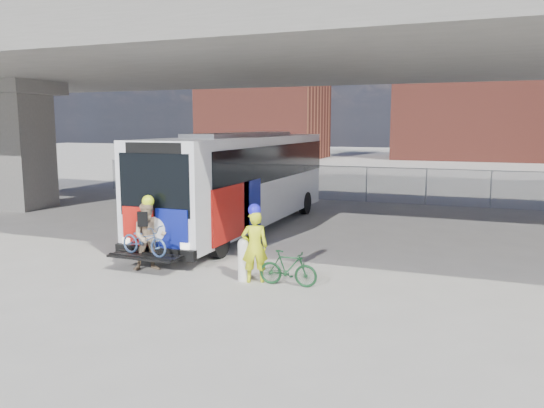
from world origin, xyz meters
The scene contains 9 objects.
ground centered at (0.00, 0.00, 0.00)m, with size 160.00×160.00×0.00m, color #9E9991.
bus centered at (-2.00, 3.07, 2.11)m, with size 2.67×12.95×3.69m.
overpass centered at (0.00, 4.00, 6.54)m, with size 40.00×16.00×7.95m.
chainlink_fence centered at (0.00, 12.00, 1.42)m, with size 30.00×0.06×30.00m.
brick_buildings centered at (1.23, 48.23, 5.42)m, with size 54.00×22.00×12.00m.
bollard centered at (0.82, -3.27, 0.60)m, with size 0.29×0.29×1.12m.
cyclist_hivis centered at (1.14, -3.27, 0.98)m, with size 0.80×0.70×2.03m.
cyclist_tan centered at (-2.01, -3.27, 0.99)m, with size 1.17×1.13×2.09m.
bike_parked centered at (2.04, -3.27, 0.45)m, with size 0.42×1.49×0.90m, color #143F1F.
Camera 1 is at (6.26, -15.35, 3.98)m, focal length 35.00 mm.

